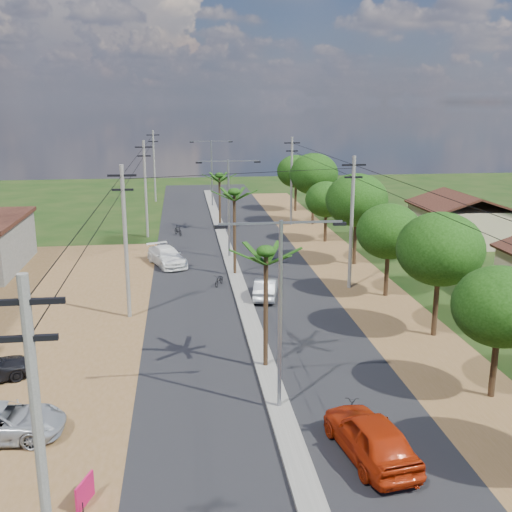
# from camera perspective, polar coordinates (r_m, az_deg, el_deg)

# --- Properties ---
(ground) EXTENTS (160.00, 160.00, 0.00)m
(ground) POSITION_cam_1_polar(r_m,az_deg,el_deg) (25.62, 2.21, -14.43)
(ground) COLOR black
(ground) RESTS_ON ground
(road) EXTENTS (12.00, 110.00, 0.04)m
(road) POSITION_cam_1_polar(r_m,az_deg,el_deg) (39.30, -1.35, -3.87)
(road) COLOR black
(road) RESTS_ON ground
(median) EXTENTS (1.00, 90.00, 0.18)m
(median) POSITION_cam_1_polar(r_m,az_deg,el_deg) (42.13, -1.77, -2.51)
(median) COLOR #605E56
(median) RESTS_ON ground
(dirt_shoulder_east) EXTENTS (5.00, 90.00, 0.03)m
(dirt_shoulder_east) POSITION_cam_1_polar(r_m,az_deg,el_deg) (41.00, 10.57, -3.35)
(dirt_shoulder_east) COLOR brown
(dirt_shoulder_east) RESTS_ON ground
(house_east_far) EXTENTS (7.60, 7.50, 4.60)m
(house_east_far) POSITION_cam_1_polar(r_m,az_deg,el_deg) (56.79, 18.82, 3.55)
(house_east_far) COLOR tan
(house_east_far) RESTS_ON ground
(tree_east_b) EXTENTS (4.00, 4.00, 5.83)m
(tree_east_b) POSITION_cam_1_polar(r_m,az_deg,el_deg) (26.98, 22.24, -4.48)
(tree_east_b) COLOR black
(tree_east_b) RESTS_ON ground
(tree_east_c) EXTENTS (4.60, 4.60, 6.83)m
(tree_east_c) POSITION_cam_1_polar(r_m,az_deg,el_deg) (32.95, 17.13, 0.63)
(tree_east_c) COLOR black
(tree_east_c) RESTS_ON ground
(tree_east_d) EXTENTS (4.20, 4.20, 6.13)m
(tree_east_d) POSITION_cam_1_polar(r_m,az_deg,el_deg) (39.27, 12.55, 2.30)
(tree_east_d) COLOR black
(tree_east_d) RESTS_ON ground
(tree_east_e) EXTENTS (4.80, 4.80, 7.14)m
(tree_east_e) POSITION_cam_1_polar(r_m,az_deg,el_deg) (46.67, 9.56, 5.27)
(tree_east_e) COLOR black
(tree_east_e) RESTS_ON ground
(tree_east_f) EXTENTS (3.80, 3.80, 5.52)m
(tree_east_f) POSITION_cam_1_polar(r_m,az_deg,el_deg) (54.37, 6.71, 5.37)
(tree_east_f) COLOR black
(tree_east_f) RESTS_ON ground
(tree_east_g) EXTENTS (5.00, 5.00, 7.38)m
(tree_east_g) POSITION_cam_1_polar(r_m,az_deg,el_deg) (62.04, 5.52, 7.77)
(tree_east_g) COLOR black
(tree_east_g) RESTS_ON ground
(tree_east_h) EXTENTS (4.40, 4.40, 6.52)m
(tree_east_h) POSITION_cam_1_polar(r_m,az_deg,el_deg) (69.83, 3.83, 8.05)
(tree_east_h) COLOR black
(tree_east_h) RESTS_ON ground
(palm_median_near) EXTENTS (2.00, 2.00, 6.15)m
(palm_median_near) POSITION_cam_1_polar(r_m,az_deg,el_deg) (27.26, 0.95, -0.07)
(palm_median_near) COLOR black
(palm_median_near) RESTS_ON ground
(palm_median_mid) EXTENTS (2.00, 2.00, 6.55)m
(palm_median_mid) POSITION_cam_1_polar(r_m,az_deg,el_deg) (42.78, -2.09, 5.74)
(palm_median_mid) COLOR black
(palm_median_mid) RESTS_ON ground
(palm_median_far) EXTENTS (2.00, 2.00, 5.85)m
(palm_median_far) POSITION_cam_1_polar(r_m,az_deg,el_deg) (58.68, -3.51, 7.46)
(palm_median_far) COLOR black
(palm_median_far) RESTS_ON ground
(streetlight_near) EXTENTS (5.10, 0.18, 8.00)m
(streetlight_near) POSITION_cam_1_polar(r_m,az_deg,el_deg) (23.68, 2.32, -4.23)
(streetlight_near) COLOR gray
(streetlight_near) RESTS_ON ground
(streetlight_mid) EXTENTS (5.10, 0.18, 8.00)m
(streetlight_mid) POSITION_cam_1_polar(r_m,az_deg,el_deg) (47.88, -2.62, 5.31)
(streetlight_mid) COLOR gray
(streetlight_mid) RESTS_ON ground
(streetlight_far) EXTENTS (5.10, 0.18, 8.00)m
(streetlight_far) POSITION_cam_1_polar(r_m,az_deg,el_deg) (72.62, -4.24, 8.40)
(streetlight_far) COLOR gray
(streetlight_far) RESTS_ON ground
(utility_pole_w_a) EXTENTS (1.60, 0.24, 9.00)m
(utility_pole_w_a) POSITION_cam_1_polar(r_m,az_deg,el_deg) (14.67, -19.81, -17.72)
(utility_pole_w_a) COLOR #605E56
(utility_pole_w_a) RESTS_ON ground
(utility_pole_w_b) EXTENTS (1.60, 0.24, 9.00)m
(utility_pole_w_b) POSITION_cam_1_polar(r_m,az_deg,el_deg) (35.11, -12.33, 1.59)
(utility_pole_w_b) COLOR #605E56
(utility_pole_w_b) RESTS_ON ground
(utility_pole_w_c) EXTENTS (1.60, 0.24, 9.00)m
(utility_pole_w_c) POSITION_cam_1_polar(r_m,az_deg,el_deg) (56.73, -10.48, 6.49)
(utility_pole_w_c) COLOR #605E56
(utility_pole_w_c) RESTS_ON ground
(utility_pole_w_d) EXTENTS (1.60, 0.24, 9.00)m
(utility_pole_w_d) POSITION_cam_1_polar(r_m,az_deg,el_deg) (77.56, -9.67, 8.60)
(utility_pole_w_d) COLOR #605E56
(utility_pole_w_d) RESTS_ON ground
(utility_pole_e_b) EXTENTS (1.60, 0.24, 9.00)m
(utility_pole_e_b) POSITION_cam_1_polar(r_m,az_deg,el_deg) (40.47, 9.10, 3.42)
(utility_pole_e_b) COLOR #605E56
(utility_pole_e_b) RESTS_ON ground
(utility_pole_e_c) EXTENTS (1.60, 0.24, 9.00)m
(utility_pole_e_c) POSITION_cam_1_polar(r_m,az_deg,el_deg) (61.64, 3.41, 7.32)
(utility_pole_e_c) COLOR #605E56
(utility_pole_e_c) RESTS_ON ground
(car_red_near) EXTENTS (2.70, 5.10, 1.65)m
(car_red_near) POSITION_cam_1_polar(r_m,az_deg,el_deg) (22.57, 10.85, -16.58)
(car_red_near) COLOR #9E2208
(car_red_near) RESTS_ON ground
(car_silver_mid) EXTENTS (2.14, 4.12, 1.29)m
(car_silver_mid) POSITION_cam_1_polar(r_m,az_deg,el_deg) (38.84, 0.92, -3.12)
(car_silver_mid) COLOR #9A9DA1
(car_silver_mid) RESTS_ON ground
(car_white_far) EXTENTS (3.60, 5.26, 1.41)m
(car_white_far) POSITION_cam_1_polar(r_m,az_deg,el_deg) (47.00, -8.49, -0.08)
(car_white_far) COLOR silver
(car_white_far) RESTS_ON ground
(car_parked_silver) EXTENTS (4.81, 2.44, 1.30)m
(car_parked_silver) POSITION_cam_1_polar(r_m,az_deg,el_deg) (25.30, -23.06, -14.39)
(car_parked_silver) COLOR #9A9DA1
(car_parked_silver) RESTS_ON ground
(moto_rider_east) EXTENTS (0.94, 1.68, 0.84)m
(moto_rider_east) POSITION_cam_1_polar(r_m,az_deg,el_deg) (24.76, 9.11, -14.60)
(moto_rider_east) COLOR black
(moto_rider_east) RESTS_ON ground
(moto_rider_west_a) EXTENTS (1.07, 1.63, 0.81)m
(moto_rider_west_a) POSITION_cam_1_polar(r_m,az_deg,el_deg) (41.54, -3.52, -2.32)
(moto_rider_west_a) COLOR black
(moto_rider_west_a) RESTS_ON ground
(moto_rider_west_b) EXTENTS (1.06, 1.67, 0.98)m
(moto_rider_west_b) POSITION_cam_1_polar(r_m,az_deg,el_deg) (57.54, -7.43, 2.40)
(moto_rider_west_b) COLOR black
(moto_rider_west_b) RESTS_ON ground
(roadside_sign) EXTENTS (0.44, 1.06, 0.92)m
(roadside_sign) POSITION_cam_1_polar(r_m,az_deg,el_deg) (20.94, -15.98, -20.84)
(roadside_sign) COLOR #A60F41
(roadside_sign) RESTS_ON ground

